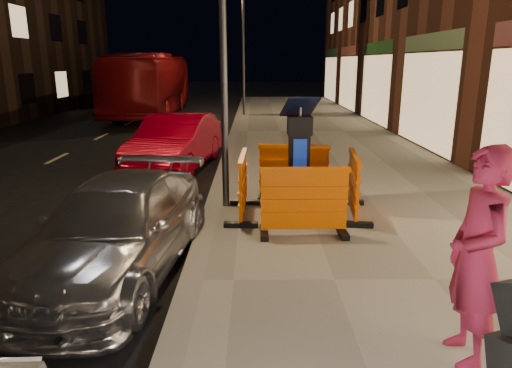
{
  "coord_description": "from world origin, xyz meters",
  "views": [
    {
      "loc": [
        0.78,
        -5.1,
        2.74
      ],
      "look_at": [
        0.8,
        1.0,
        1.1
      ],
      "focal_mm": 32.0,
      "sensor_mm": 36.0,
      "label": 1
    }
  ],
  "objects_px": {
    "barrier_bldgside": "(353,185)",
    "bus_doubledecker": "(153,114)",
    "parking_kiosk": "(299,161)",
    "barrier_kerbside": "(243,185)",
    "barrier_front": "(304,202)",
    "car_silver": "(121,270)",
    "car_red": "(177,169)",
    "barrier_back": "(294,172)",
    "man": "(477,257)"
  },
  "relations": [
    {
      "from": "barrier_bldgside",
      "to": "bus_doubledecker",
      "type": "height_order",
      "value": "bus_doubledecker"
    },
    {
      "from": "parking_kiosk",
      "to": "barrier_kerbside",
      "type": "bearing_deg",
      "value": -175.97
    },
    {
      "from": "barrier_front",
      "to": "car_silver",
      "type": "xyz_separation_m",
      "value": [
        -2.58,
        -0.91,
        -0.69
      ]
    },
    {
      "from": "bus_doubledecker",
      "to": "car_silver",
      "type": "bearing_deg",
      "value": -80.49
    },
    {
      "from": "barrier_front",
      "to": "barrier_bldgside",
      "type": "bearing_deg",
      "value": 44.03
    },
    {
      "from": "parking_kiosk",
      "to": "barrier_bldgside",
      "type": "distance_m",
      "value": 1.04
    },
    {
      "from": "barrier_front",
      "to": "barrier_kerbside",
      "type": "distance_m",
      "value": 1.34
    },
    {
      "from": "bus_doubledecker",
      "to": "car_red",
      "type": "bearing_deg",
      "value": -76.54
    },
    {
      "from": "barrier_front",
      "to": "barrier_bldgside",
      "type": "distance_m",
      "value": 1.34
    },
    {
      "from": "car_red",
      "to": "car_silver",
      "type": "bearing_deg",
      "value": -79.49
    },
    {
      "from": "barrier_front",
      "to": "car_red",
      "type": "relative_size",
      "value": 0.32
    },
    {
      "from": "parking_kiosk",
      "to": "car_red",
      "type": "xyz_separation_m",
      "value": [
        -2.8,
        4.2,
        -1.11
      ]
    },
    {
      "from": "barrier_back",
      "to": "barrier_bldgside",
      "type": "relative_size",
      "value": 1.0
    },
    {
      "from": "barrier_front",
      "to": "barrier_back",
      "type": "distance_m",
      "value": 1.9
    },
    {
      "from": "barrier_front",
      "to": "car_red",
      "type": "distance_m",
      "value": 5.9
    },
    {
      "from": "parking_kiosk",
      "to": "car_silver",
      "type": "height_order",
      "value": "parking_kiosk"
    },
    {
      "from": "barrier_back",
      "to": "barrier_kerbside",
      "type": "distance_m",
      "value": 1.34
    },
    {
      "from": "car_red",
      "to": "bus_doubledecker",
      "type": "relative_size",
      "value": 0.38
    },
    {
      "from": "parking_kiosk",
      "to": "barrier_bldgside",
      "type": "height_order",
      "value": "parking_kiosk"
    },
    {
      "from": "barrier_front",
      "to": "barrier_bldgside",
      "type": "height_order",
      "value": "same"
    },
    {
      "from": "barrier_back",
      "to": "car_silver",
      "type": "distance_m",
      "value": 3.88
    },
    {
      "from": "parking_kiosk",
      "to": "barrier_kerbside",
      "type": "xyz_separation_m",
      "value": [
        -0.95,
        0.0,
        -0.42
      ]
    },
    {
      "from": "barrier_back",
      "to": "barrier_bldgside",
      "type": "distance_m",
      "value": 1.34
    },
    {
      "from": "car_silver",
      "to": "car_red",
      "type": "relative_size",
      "value": 0.98
    },
    {
      "from": "barrier_back",
      "to": "car_red",
      "type": "distance_m",
      "value": 4.34
    },
    {
      "from": "barrier_back",
      "to": "barrier_bldgside",
      "type": "bearing_deg",
      "value": -37.97
    },
    {
      "from": "barrier_bldgside",
      "to": "car_red",
      "type": "relative_size",
      "value": 0.32
    },
    {
      "from": "car_red",
      "to": "bus_doubledecker",
      "type": "xyz_separation_m",
      "value": [
        -3.44,
        13.0,
        0.0
      ]
    },
    {
      "from": "car_silver",
      "to": "man",
      "type": "xyz_separation_m",
      "value": [
        3.72,
        -2.11,
        1.13
      ]
    },
    {
      "from": "barrier_back",
      "to": "car_silver",
      "type": "height_order",
      "value": "barrier_back"
    },
    {
      "from": "bus_doubledecker",
      "to": "man",
      "type": "distance_m",
      "value": 22.44
    },
    {
      "from": "barrier_bldgside",
      "to": "barrier_front",
      "type": "bearing_deg",
      "value": 141.03
    },
    {
      "from": "parking_kiosk",
      "to": "car_silver",
      "type": "relative_size",
      "value": 0.46
    },
    {
      "from": "barrier_back",
      "to": "car_silver",
      "type": "bearing_deg",
      "value": -125.51
    },
    {
      "from": "car_red",
      "to": "man",
      "type": "bearing_deg",
      "value": -55.78
    },
    {
      "from": "parking_kiosk",
      "to": "car_red",
      "type": "distance_m",
      "value": 5.16
    },
    {
      "from": "parking_kiosk",
      "to": "bus_doubledecker",
      "type": "height_order",
      "value": "parking_kiosk"
    },
    {
      "from": "barrier_back",
      "to": "car_silver",
      "type": "relative_size",
      "value": 0.33
    },
    {
      "from": "barrier_kerbside",
      "to": "barrier_bldgside",
      "type": "xyz_separation_m",
      "value": [
        1.9,
        0.0,
        0.0
      ]
    },
    {
      "from": "parking_kiosk",
      "to": "barrier_front",
      "type": "height_order",
      "value": "parking_kiosk"
    },
    {
      "from": "barrier_front",
      "to": "barrier_kerbside",
      "type": "bearing_deg",
      "value": 134.03
    },
    {
      "from": "barrier_bldgside",
      "to": "car_silver",
      "type": "bearing_deg",
      "value": 123.83
    },
    {
      "from": "barrier_front",
      "to": "bus_doubledecker",
      "type": "relative_size",
      "value": 0.12
    },
    {
      "from": "barrier_back",
      "to": "bus_doubledecker",
      "type": "relative_size",
      "value": 0.12
    },
    {
      "from": "barrier_bldgside",
      "to": "car_red",
      "type": "distance_m",
      "value": 5.67
    },
    {
      "from": "parking_kiosk",
      "to": "barrier_back",
      "type": "relative_size",
      "value": 1.4
    },
    {
      "from": "parking_kiosk",
      "to": "barrier_bldgside",
      "type": "bearing_deg",
      "value": 4.03
    },
    {
      "from": "barrier_bldgside",
      "to": "man",
      "type": "bearing_deg",
      "value": -171.15
    },
    {
      "from": "barrier_kerbside",
      "to": "bus_doubledecker",
      "type": "bearing_deg",
      "value": 19.1
    },
    {
      "from": "barrier_kerbside",
      "to": "barrier_bldgside",
      "type": "height_order",
      "value": "same"
    }
  ]
}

